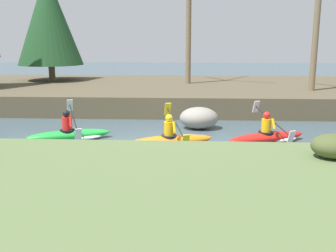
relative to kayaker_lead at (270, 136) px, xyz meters
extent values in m
plane|color=#425660|center=(-3.26, -0.13, -0.20)|extent=(90.00, 90.00, 0.00)
cube|color=#5B7042|center=(-3.26, -6.10, 0.24)|extent=(44.00, 5.47, 0.88)
cube|color=brown|center=(-3.26, 8.58, 0.25)|extent=(44.00, 10.33, 0.90)
cylinder|color=brown|center=(-10.58, 10.17, 1.16)|extent=(0.36, 0.36, 0.90)
cone|color=#1E4723|center=(-10.58, 10.17, 4.18)|extent=(3.69, 3.69, 5.15)
cylinder|color=#7A664C|center=(-2.67, 8.96, 3.32)|extent=(0.28, 0.28, 5.23)
cylinder|color=#7A664C|center=(3.11, 6.24, 2.91)|extent=(0.28, 0.28, 4.41)
ellipsoid|color=#4C562D|center=(0.32, -4.58, 0.93)|extent=(0.92, 0.76, 0.50)
ellipsoid|color=red|center=(-0.11, -0.05, -0.03)|extent=(2.71, 1.66, 0.34)
cone|color=red|center=(1.02, 0.46, -0.01)|extent=(0.40, 0.33, 0.20)
cylinder|color=black|center=(-0.15, -0.07, 0.12)|extent=(0.64, 0.64, 0.08)
cylinder|color=yellow|center=(-0.15, -0.07, 0.37)|extent=(0.40, 0.40, 0.42)
sphere|color=red|center=(-0.15, -0.07, 0.69)|extent=(0.30, 0.30, 0.23)
cylinder|color=yellow|center=(-0.16, 0.19, 0.45)|extent=(0.18, 0.24, 0.35)
cylinder|color=yellow|center=(0.04, -0.25, 0.45)|extent=(0.18, 0.24, 0.35)
cylinder|color=black|center=(0.06, 0.03, 0.49)|extent=(0.82, 1.76, 0.65)
cube|color=white|center=(-0.34, 0.89, 0.80)|extent=(0.25, 0.23, 0.41)
cube|color=white|center=(0.45, -0.84, 0.18)|extent=(0.25, 0.23, 0.41)
ellipsoid|color=white|center=(0.39, 0.18, -0.11)|extent=(1.29, 1.09, 0.18)
ellipsoid|color=orange|center=(-3.17, -0.66, -0.03)|extent=(2.75, 1.44, 0.34)
cone|color=orange|center=(-1.99, -0.26, -0.01)|extent=(0.40, 0.30, 0.20)
cylinder|color=black|center=(-3.22, -0.68, 0.12)|extent=(0.61, 0.61, 0.08)
cylinder|color=yellow|center=(-3.22, -0.68, 0.37)|extent=(0.38, 0.38, 0.42)
sphere|color=yellow|center=(-3.22, -0.68, 0.69)|extent=(0.29, 0.29, 0.23)
cylinder|color=yellow|center=(-3.20, -0.42, 0.45)|extent=(0.16, 0.24, 0.35)
cylinder|color=yellow|center=(-3.04, -0.87, 0.45)|extent=(0.16, 0.24, 0.35)
cylinder|color=black|center=(-3.00, -0.60, 0.49)|extent=(0.65, 1.82, 0.65)
cube|color=yellow|center=(-3.30, 0.30, 0.80)|extent=(0.24, 0.21, 0.41)
cube|color=yellow|center=(-2.69, -1.50, 0.18)|extent=(0.24, 0.21, 0.41)
ellipsoid|color=white|center=(-2.65, -0.48, -0.11)|extent=(1.27, 1.02, 0.18)
ellipsoid|color=green|center=(-6.52, -0.09, -0.03)|extent=(2.72, 1.62, 0.34)
cone|color=green|center=(-5.38, 0.40, -0.01)|extent=(0.40, 0.32, 0.20)
cylinder|color=black|center=(-6.57, -0.11, 0.12)|extent=(0.63, 0.63, 0.08)
cylinder|color=red|center=(-6.57, -0.11, 0.37)|extent=(0.39, 0.39, 0.42)
sphere|color=black|center=(-6.57, -0.11, 0.69)|extent=(0.30, 0.30, 0.23)
cylinder|color=red|center=(-6.57, 0.15, 0.45)|extent=(0.17, 0.24, 0.35)
cylinder|color=red|center=(-6.38, -0.30, 0.45)|extent=(0.17, 0.24, 0.35)
cylinder|color=black|center=(-6.36, -0.02, 0.49)|extent=(0.79, 1.77, 0.65)
cube|color=white|center=(-6.74, 0.85, 0.80)|extent=(0.25, 0.22, 0.41)
cube|color=white|center=(-5.98, -0.90, 0.18)|extent=(0.25, 0.22, 0.41)
ellipsoid|color=white|center=(-6.02, 0.12, -0.11)|extent=(1.29, 1.08, 0.18)
ellipsoid|color=gray|center=(-2.24, 1.84, 0.20)|extent=(1.42, 1.11, 0.80)
camera|label=1|loc=(-2.62, -12.39, 3.02)|focal=42.00mm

